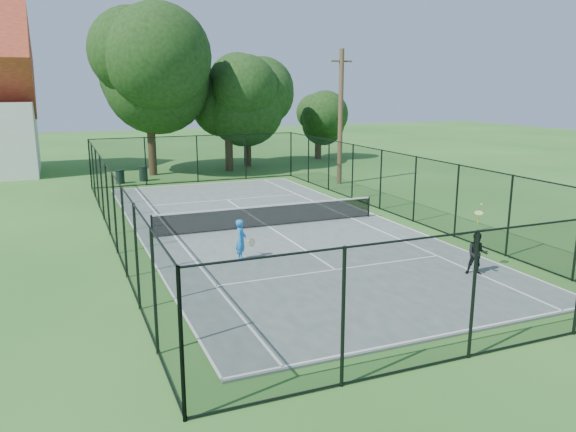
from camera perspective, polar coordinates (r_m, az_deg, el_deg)
name	(u,v)px	position (r m, az deg, el deg)	size (l,w,h in m)	color
ground	(269,228)	(24.48, -1.99, -1.21)	(120.00, 120.00, 0.00)	#275C1F
tennis_court	(269,227)	(24.48, -1.99, -1.14)	(11.00, 24.00, 0.06)	#4D5B55
tennis_net	(268,215)	(24.35, -2.00, 0.11)	(10.08, 0.08, 0.95)	black
fence	(268,194)	(24.16, -2.02, 2.24)	(13.10, 26.10, 3.00)	black
tree_near_left	(148,81)	(39.86, -14.01, 13.15)	(7.93, 7.93, 10.34)	#332114
tree_near_mid	(228,98)	(40.87, -6.14, 11.82)	(6.46, 6.46, 8.45)	#332114
tree_near_right	(247,102)	(43.30, -4.21, 11.46)	(5.55, 5.55, 7.65)	#332114
tree_far_right	(318,120)	(47.88, 3.11, 9.69)	(3.97, 3.97, 5.25)	#332114
trash_bin_left	(120,177)	(37.20, -16.69, 3.86)	(0.58, 0.58, 0.87)	black
trash_bin_right	(143,174)	(37.78, -14.48, 4.19)	(0.58, 0.58, 0.95)	black
utility_pole	(340,117)	(35.34, 5.35, 10.00)	(1.40, 0.30, 8.25)	#4C3823
player_blue	(241,240)	(19.68, -4.78, -2.43)	(0.87, 0.64, 1.46)	blue
player_black	(477,254)	(19.12, 18.66, -3.64)	(1.00, 1.02, 2.20)	black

